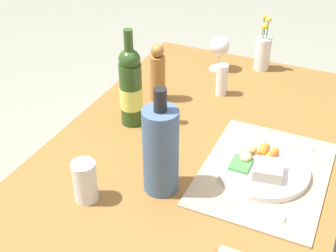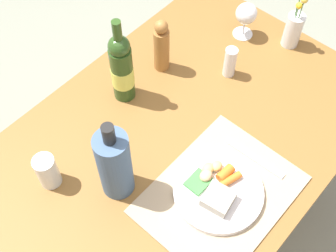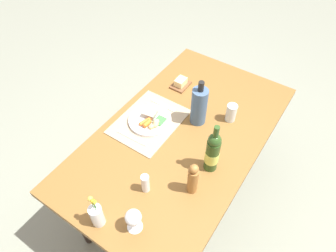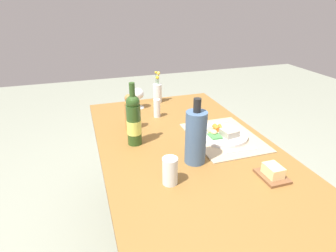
# 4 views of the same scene
# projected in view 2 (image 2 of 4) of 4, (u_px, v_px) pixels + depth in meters

# --- Properties ---
(ground_plane) EXTENTS (8.00, 8.00, 0.00)m
(ground_plane) POSITION_uv_depth(u_px,v_px,m) (160.00, 240.00, 1.94)
(ground_plane) COLOR gray
(dining_table) EXTENTS (1.50, 0.86, 0.70)m
(dining_table) POSITION_uv_depth(u_px,v_px,m) (158.00, 169.00, 1.41)
(dining_table) COLOR brown
(dining_table) RESTS_ON ground_plane
(placemat) EXTENTS (0.44, 0.34, 0.01)m
(placemat) POSITION_uv_depth(u_px,v_px,m) (220.00, 194.00, 1.29)
(placemat) COLOR tan
(placemat) RESTS_ON dining_table
(dinner_plate) EXTENTS (0.26, 0.26, 0.05)m
(dinner_plate) POSITION_uv_depth(u_px,v_px,m) (218.00, 190.00, 1.27)
(dinner_plate) COLOR silver
(dinner_plate) RESTS_ON placemat
(fork) EXTENTS (0.02, 0.17, 0.00)m
(fork) POSITION_uv_depth(u_px,v_px,m) (186.00, 235.00, 1.21)
(fork) COLOR silver
(fork) RESTS_ON placemat
(knife) EXTENTS (0.02, 0.20, 0.00)m
(knife) POSITION_uv_depth(u_px,v_px,m) (255.00, 158.00, 1.35)
(knife) COLOR silver
(knife) RESTS_ON placemat
(water_tumbler) EXTENTS (0.06, 0.06, 0.11)m
(water_tumbler) POSITION_uv_depth(u_px,v_px,m) (48.00, 172.00, 1.27)
(water_tumbler) COLOR silver
(water_tumbler) RESTS_ON dining_table
(salt_shaker) EXTENTS (0.04, 0.04, 0.11)m
(salt_shaker) POSITION_uv_depth(u_px,v_px,m) (230.00, 62.00, 1.50)
(salt_shaker) COLOR white
(salt_shaker) RESTS_ON dining_table
(pepper_mill) EXTENTS (0.05, 0.05, 0.21)m
(pepper_mill) POSITION_uv_depth(u_px,v_px,m) (162.00, 46.00, 1.48)
(pepper_mill) COLOR #A26A33
(pepper_mill) RESTS_ON dining_table
(flower_vase) EXTENTS (0.06, 0.06, 0.22)m
(flower_vase) POSITION_uv_depth(u_px,v_px,m) (293.00, 29.00, 1.56)
(flower_vase) COLOR silver
(flower_vase) RESTS_ON dining_table
(wine_glass) EXTENTS (0.08, 0.08, 0.14)m
(wine_glass) POSITION_uv_depth(u_px,v_px,m) (246.00, 15.00, 1.57)
(wine_glass) COLOR white
(wine_glass) RESTS_ON dining_table
(wine_bottle) EXTENTS (0.07, 0.07, 0.32)m
(wine_bottle) POSITION_uv_depth(u_px,v_px,m) (122.00, 68.00, 1.39)
(wine_bottle) COLOR #2A4A1C
(wine_bottle) RESTS_ON dining_table
(cooler_bottle) EXTENTS (0.09, 0.09, 0.30)m
(cooler_bottle) POSITION_uv_depth(u_px,v_px,m) (114.00, 164.00, 1.20)
(cooler_bottle) COLOR #435F81
(cooler_bottle) RESTS_ON dining_table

